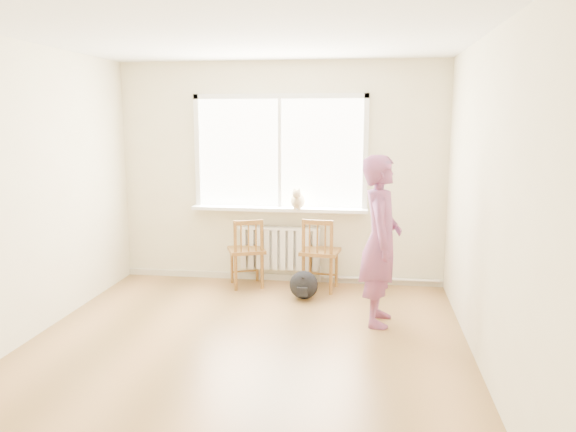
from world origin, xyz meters
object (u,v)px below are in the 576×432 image
at_px(chair_left, 247,253).
at_px(backpack, 304,285).
at_px(person, 381,241).
at_px(chair_right, 319,254).
at_px(cat, 298,200).

height_order(chair_left, backpack, chair_left).
bearing_deg(person, chair_left, 60.60).
height_order(chair_right, person, person).
height_order(chair_left, person, person).
relative_size(chair_right, cat, 2.16).
relative_size(chair_left, cat, 2.08).
bearing_deg(chair_left, person, 125.40).
xyz_separation_m(chair_left, backpack, (0.73, -0.36, -0.26)).
bearing_deg(cat, person, -50.48).
distance_m(cat, backpack, 1.04).
bearing_deg(backpack, chair_left, 153.54).
bearing_deg(chair_right, person, 132.84).
distance_m(chair_right, person, 1.25).
bearing_deg(person, chair_right, 38.39).
relative_size(person, backpack, 5.18).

